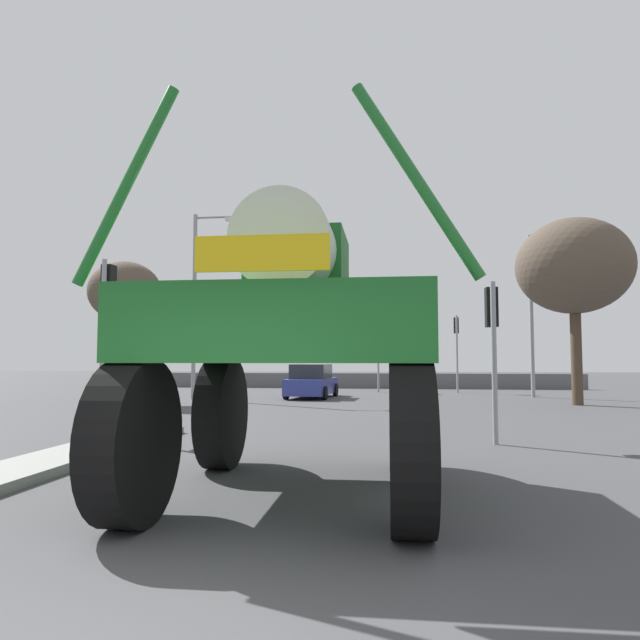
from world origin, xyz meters
The scene contains 13 objects.
ground_plane centered at (0.00, 18.00, 0.00)m, with size 120.00×120.00×0.00m, color #424244.
median_island centered at (-3.99, 5.35, 0.07)m, with size 1.20×9.61×0.15m, color gray.
oversize_sprayer centered at (0.31, 4.28, 1.97)m, with size 4.29×5.07×4.66m.
sedan_ahead centered at (-2.17, 22.92, 0.71)m, with size 2.11×4.21×1.52m.
traffic_signal_near_left centered at (-4.98, 9.32, 2.95)m, with size 0.24×0.54×4.04m.
traffic_signal_near_right centered at (3.66, 9.33, 2.45)m, with size 0.24×0.54×3.37m.
traffic_signal_far_left centered at (4.81, 27.98, 2.96)m, with size 0.24×0.55×4.05m.
traffic_signal_far_right centered at (0.70, 27.99, 2.55)m, with size 0.24×0.55×3.50m.
streetlight_far_left centered at (-7.04, 21.30, 4.56)m, with size 1.99×0.24×8.19m.
streetlight_far_right centered at (8.04, 24.61, 4.22)m, with size 1.88×0.24×7.56m.
bare_tree_left centered at (-9.21, 18.80, 4.40)m, with size 2.88×2.88×5.70m.
bare_tree_right centered at (8.51, 20.12, 5.33)m, with size 4.37×4.37×7.22m.
roadside_barrier centered at (0.00, 31.91, 0.45)m, with size 25.10×0.24×0.90m, color #59595B.
Camera 1 is at (1.63, -3.23, 1.75)m, focal length 32.53 mm.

